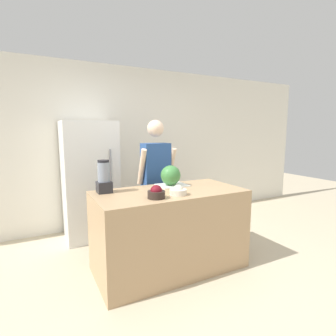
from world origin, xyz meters
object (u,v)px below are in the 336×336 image
Objects in this scene: watermelon at (171,175)px; bowl_cream at (178,191)px; refrigerator at (90,180)px; person at (156,181)px; blender at (104,178)px; bowl_cherries at (156,193)px.

watermelon reaches higher than bowl_cream.
refrigerator is 1.01m from person.
watermelon is at bearing -3.05° from blender.
refrigerator is 4.82× the size of blender.
bowl_cream is (0.26, 0.02, -0.01)m from bowl_cherries.
bowl_cream is 0.50× the size of blender.
refrigerator is at bearing 102.06° from bowl_cherries.
watermelon is at bearing -57.63° from refrigerator.
refrigerator is at bearing 110.92° from bowl_cream.
watermelon is (-0.02, -0.47, 0.15)m from person.
refrigerator is at bearing 122.37° from watermelon.
watermelon is 1.37× the size of bowl_cherries.
bowl_cherries is at bearing -131.94° from watermelon.
bowl_cream is at bearing -69.08° from refrigerator.
blender reaches higher than watermelon.
bowl_cream is at bearing -99.81° from person.
bowl_cream is (-0.15, -0.88, 0.05)m from person.
person reaches higher than bowl_cherries.
person is 9.82× the size of bowl_cherries.
refrigerator is at bearing 137.70° from person.
person is 0.49m from watermelon.
refrigerator is 9.56× the size of bowl_cream.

